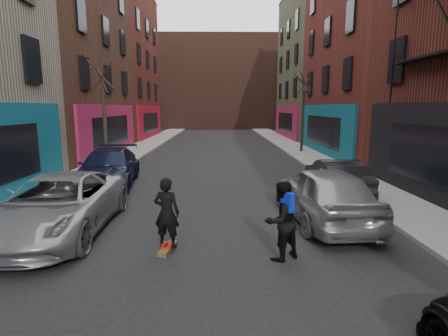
{
  "coord_description": "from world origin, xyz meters",
  "views": [
    {
      "loc": [
        0.16,
        -1.54,
        3.33
      ],
      "look_at": [
        0.28,
        8.38,
        1.6
      ],
      "focal_mm": 28.0,
      "sensor_mm": 36.0,
      "label": 1
    }
  ],
  "objects_px": {
    "skateboarder": "(167,213)",
    "pedestrian": "(281,220)",
    "tree_left_far": "(104,106)",
    "parked_left_far": "(58,205)",
    "parked_right_far": "(323,193)",
    "parked_right_end": "(336,177)",
    "skateboard": "(168,248)",
    "parked_left_end": "(109,168)",
    "tree_right_far": "(303,104)"
  },
  "relations": [
    {
      "from": "parked_left_end",
      "to": "skateboarder",
      "type": "height_order",
      "value": "skateboarder"
    },
    {
      "from": "parked_right_far",
      "to": "skateboard",
      "type": "xyz_separation_m",
      "value": [
        -4.27,
        -2.14,
        -0.78
      ]
    },
    {
      "from": "parked_right_far",
      "to": "pedestrian",
      "type": "height_order",
      "value": "pedestrian"
    },
    {
      "from": "skateboarder",
      "to": "parked_right_end",
      "type": "bearing_deg",
      "value": -124.9
    },
    {
      "from": "parked_right_end",
      "to": "skateboard",
      "type": "xyz_separation_m",
      "value": [
        -5.67,
        -5.24,
        -0.65
      ]
    },
    {
      "from": "tree_left_far",
      "to": "skateboarder",
      "type": "height_order",
      "value": "tree_left_far"
    },
    {
      "from": "parked_left_end",
      "to": "skateboarder",
      "type": "bearing_deg",
      "value": -70.08
    },
    {
      "from": "tree_left_far",
      "to": "parked_left_far",
      "type": "bearing_deg",
      "value": -78.95
    },
    {
      "from": "tree_right_far",
      "to": "parked_right_end",
      "type": "relative_size",
      "value": 1.61
    },
    {
      "from": "parked_right_far",
      "to": "skateboard",
      "type": "height_order",
      "value": "parked_right_far"
    },
    {
      "from": "tree_left_far",
      "to": "parked_left_far",
      "type": "distance_m",
      "value": 11.01
    },
    {
      "from": "parked_right_end",
      "to": "parked_right_far",
      "type": "bearing_deg",
      "value": 66.13
    },
    {
      "from": "tree_right_far",
      "to": "parked_right_end",
      "type": "height_order",
      "value": "tree_right_far"
    },
    {
      "from": "skateboarder",
      "to": "pedestrian",
      "type": "xyz_separation_m",
      "value": [
        2.57,
        -0.48,
        -0.04
      ]
    },
    {
      "from": "tree_right_far",
      "to": "parked_right_end",
      "type": "distance_m",
      "value": 12.94
    },
    {
      "from": "parked_left_far",
      "to": "parked_right_far",
      "type": "relative_size",
      "value": 1.13
    },
    {
      "from": "tree_right_far",
      "to": "parked_left_end",
      "type": "relative_size",
      "value": 1.26
    },
    {
      "from": "tree_left_far",
      "to": "parked_right_end",
      "type": "relative_size",
      "value": 1.54
    },
    {
      "from": "parked_left_end",
      "to": "parked_right_far",
      "type": "xyz_separation_m",
      "value": [
        7.8,
        -4.85,
        0.05
      ]
    },
    {
      "from": "skateboarder",
      "to": "parked_left_far",
      "type": "bearing_deg",
      "value": -9.87
    },
    {
      "from": "skateboard",
      "to": "tree_left_far",
      "type": "bearing_deg",
      "value": 125.94
    },
    {
      "from": "parked_right_far",
      "to": "skateboarder",
      "type": "height_order",
      "value": "skateboarder"
    },
    {
      "from": "skateboarder",
      "to": "skateboard",
      "type": "bearing_deg",
      "value": -0.0
    },
    {
      "from": "tree_left_far",
      "to": "pedestrian",
      "type": "distance_m",
      "value": 14.67
    },
    {
      "from": "parked_right_end",
      "to": "skateboarder",
      "type": "relative_size",
      "value": 2.55
    },
    {
      "from": "skateboard",
      "to": "parked_right_end",
      "type": "bearing_deg",
      "value": 55.1
    },
    {
      "from": "parked_right_far",
      "to": "pedestrian",
      "type": "xyz_separation_m",
      "value": [
        -1.7,
        -2.62,
        0.05
      ]
    },
    {
      "from": "parked_left_far",
      "to": "parked_right_far",
      "type": "bearing_deg",
      "value": 5.39
    },
    {
      "from": "tree_right_far",
      "to": "parked_left_end",
      "type": "distance_m",
      "value": 15.5
    },
    {
      "from": "parked_right_far",
      "to": "skateboarder",
      "type": "relative_size",
      "value": 2.95
    },
    {
      "from": "parked_right_far",
      "to": "tree_left_far",
      "type": "bearing_deg",
      "value": -49.52
    },
    {
      "from": "parked_left_end",
      "to": "pedestrian",
      "type": "height_order",
      "value": "pedestrian"
    },
    {
      "from": "tree_left_far",
      "to": "parked_left_far",
      "type": "xyz_separation_m",
      "value": [
        2.05,
        -10.5,
        -2.61
      ]
    },
    {
      "from": "parked_right_end",
      "to": "skateboarder",
      "type": "distance_m",
      "value": 7.72
    },
    {
      "from": "tree_left_far",
      "to": "tree_right_far",
      "type": "bearing_deg",
      "value": 25.82
    },
    {
      "from": "skateboard",
      "to": "pedestrian",
      "type": "distance_m",
      "value": 2.75
    },
    {
      "from": "parked_right_end",
      "to": "pedestrian",
      "type": "bearing_deg",
      "value": 61.97
    },
    {
      "from": "pedestrian",
      "to": "parked_right_far",
      "type": "bearing_deg",
      "value": -155.38
    },
    {
      "from": "parked_right_end",
      "to": "pedestrian",
      "type": "distance_m",
      "value": 6.5
    },
    {
      "from": "tree_right_far",
      "to": "parked_left_end",
      "type": "bearing_deg",
      "value": -135.07
    },
    {
      "from": "parked_right_end",
      "to": "tree_right_far",
      "type": "bearing_deg",
      "value": -96.84
    },
    {
      "from": "tree_right_far",
      "to": "parked_left_end",
      "type": "xyz_separation_m",
      "value": [
        -10.8,
        -10.77,
        -2.75
      ]
    },
    {
      "from": "parked_left_end",
      "to": "parked_right_end",
      "type": "distance_m",
      "value": 9.37
    },
    {
      "from": "tree_left_far",
      "to": "pedestrian",
      "type": "xyz_separation_m",
      "value": [
        7.7,
        -12.24,
        -2.49
      ]
    },
    {
      "from": "parked_left_far",
      "to": "parked_left_end",
      "type": "distance_m",
      "value": 5.75
    },
    {
      "from": "parked_right_far",
      "to": "pedestrian",
      "type": "bearing_deg",
      "value": 53.15
    },
    {
      "from": "parked_left_far",
      "to": "parked_left_end",
      "type": "height_order",
      "value": "parked_left_end"
    },
    {
      "from": "skateboard",
      "to": "skateboarder",
      "type": "height_order",
      "value": "skateboarder"
    },
    {
      "from": "parked_right_far",
      "to": "parked_right_end",
      "type": "height_order",
      "value": "parked_right_far"
    },
    {
      "from": "pedestrian",
      "to": "parked_left_end",
      "type": "bearing_deg",
      "value": -83.13
    }
  ]
}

